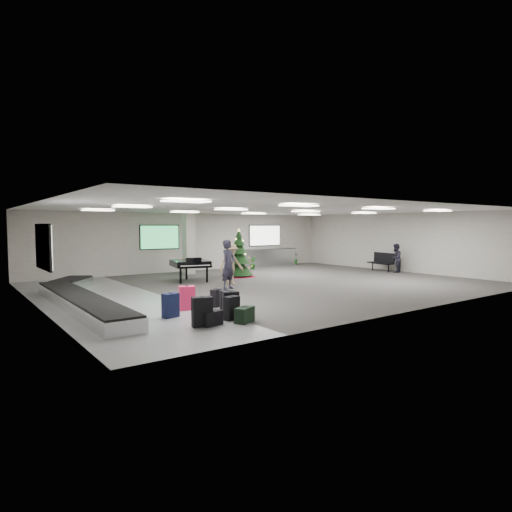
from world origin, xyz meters
TOP-DOWN VIEW (x-y plane):
  - ground at (0.00, 0.00)m, footprint 18.00×18.00m
  - room_envelope at (-0.38, 0.67)m, footprint 18.02×14.02m
  - baggage_carousel at (-7.84, -0.08)m, footprint 2.28×9.71m
  - service_counter at (5.00, 6.65)m, footprint 4.05×0.65m
  - suitcase_0 at (-5.17, -4.91)m, footprint 0.45×0.31m
  - suitcase_1 at (-4.90, -4.46)m, footprint 0.49×0.37m
  - pink_suitcase at (-5.51, -3.00)m, footprint 0.51×0.36m
  - suitcase_3 at (-4.55, -3.06)m, footprint 0.42×0.35m
  - navy_suitcase at (-6.33, -3.67)m, footprint 0.48×0.35m
  - suitcase_5 at (-6.16, -5.10)m, footprint 0.55×0.39m
  - green_duffel at (-5.04, -5.34)m, footprint 0.67×0.54m
  - suitcase_7 at (-4.48, -3.57)m, footprint 0.44×0.33m
  - black_duffel at (-5.92, -5.12)m, footprint 0.61×0.41m
  - christmas_tree at (0.45, 3.11)m, footprint 1.67×1.67m
  - grand_piano at (-2.33, 2.89)m, footprint 1.89×2.23m
  - bench at (8.20, 0.55)m, footprint 0.88×1.70m
  - traveler_a at (-2.23, -0.15)m, footprint 0.84×0.71m
  - traveler_b at (-1.42, 0.92)m, footprint 1.18×0.74m
  - traveler_bench at (8.25, -0.32)m, footprint 0.91×0.81m
  - potted_plant_left at (3.05, 5.56)m, footprint 0.48×0.51m
  - potted_plant_right at (7.05, 6.50)m, footprint 0.58×0.58m

SIDE VIEW (x-z plane):
  - ground at x=0.00m, z-range 0.00..0.00m
  - black_duffel at x=-5.92m, z-range -0.01..0.38m
  - green_duffel at x=-5.04m, z-range -0.01..0.41m
  - baggage_carousel at x=-7.84m, z-range 0.00..0.43m
  - suitcase_3 at x=-4.55m, z-range -0.01..0.56m
  - suitcase_7 at x=-4.48m, z-range -0.01..0.58m
  - suitcase_0 at x=-5.17m, z-range -0.01..0.64m
  - navy_suitcase at x=-6.33m, z-range -0.01..0.67m
  - suitcase_1 at x=-4.90m, z-range -0.01..0.69m
  - pink_suitcase at x=-5.51m, z-range -0.01..0.73m
  - potted_plant_left at x=3.05m, z-range 0.00..0.73m
  - suitcase_5 at x=-6.16m, z-range -0.01..0.75m
  - potted_plant_right at x=7.05m, z-range 0.00..0.81m
  - service_counter at x=5.00m, z-range 0.01..1.09m
  - bench at x=8.20m, z-range 0.07..1.09m
  - traveler_bench at x=8.25m, z-range 0.00..1.54m
  - grand_piano at x=-2.33m, z-range 0.24..1.35m
  - christmas_tree at x=0.45m, z-range -0.38..2.01m
  - traveler_b at x=-1.42m, z-range 0.00..1.75m
  - traveler_a at x=-2.23m, z-range 0.00..1.95m
  - room_envelope at x=-0.38m, z-range 0.73..3.94m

